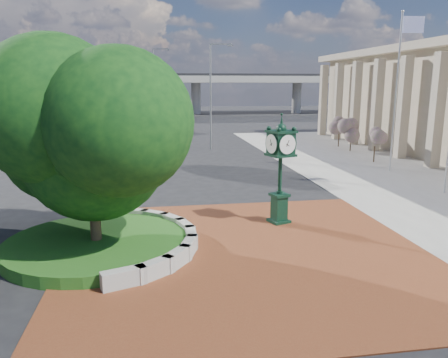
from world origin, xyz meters
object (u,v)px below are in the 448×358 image
Objects in this scene: parked_car at (177,126)px; street_lamp_far at (156,82)px; flagpole_b at (396,92)px; street_lamp_near at (213,89)px; post_clock at (280,165)px.

street_lamp_far is at bearing 90.97° from parked_car.
flagpole_b is 15.37m from street_lamp_near.
post_clock is 35.75m from parked_car.
flagpole_b reaches higher than post_clock.
post_clock is 13.88m from flagpole_b.
post_clock is 0.44× the size of flagpole_b.
parked_car is at bearing 93.61° from post_clock.
street_lamp_near is (2.36, -14.72, 4.43)m from parked_car.
flagpole_b is at bearing -83.28° from parked_car.
street_lamp_far reaches higher than parked_car.
flagpole_b is (10.05, 9.20, 2.67)m from post_clock.
street_lamp_near is at bearing 89.71° from post_clock.
street_lamp_near is 0.88× the size of street_lamp_far.
street_lamp_far reaches higher than post_clock.
street_lamp_near is (-9.94, 11.72, 0.13)m from flagpole_b.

